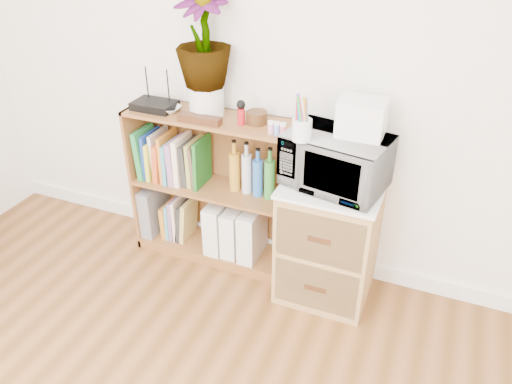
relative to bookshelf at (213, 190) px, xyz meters
The scene contains 21 objects.
skirting_board 0.57m from the bookshelf, 21.80° to the left, with size 4.00×0.02×0.10m, color white.
bookshelf is the anchor object (origin of this frame).
wicker_unit 0.76m from the bookshelf, ahead, with size 0.50×0.45×0.70m, color #9E7542.
microwave 0.85m from the bookshelf, ahead, with size 0.50×0.34×0.28m, color silver.
pen_cup 0.85m from the bookshelf, 18.16° to the right, with size 0.09×0.09×0.10m, color white.
small_appliance 1.05m from the bookshelf, ahead, with size 0.22×0.19×0.18m, color white.
router 0.60m from the bookshelf, behind, with size 0.24×0.16×0.04m, color black.
white_bowl 0.55m from the bookshelf, behind, with size 0.13×0.13×0.03m, color white.
plant_pot 0.56m from the bookshelf, 137.19° to the left, with size 0.19×0.19×0.16m, color silver.
potted_plant 0.90m from the bookshelf, 137.19° to the left, with size 0.30×0.30×0.53m, color #29682F.
trinket_box 0.50m from the bookshelf, 92.95° to the right, with size 0.25×0.06×0.04m, color #39200F.
kokeshi_doll 0.56m from the bookshelf, 10.62° to the right, with size 0.04×0.04×0.09m, color #A11318.
wooden_bowl 0.58m from the bookshelf, ahead, with size 0.11×0.11×0.07m, color #37230F.
paint_jars 0.67m from the bookshelf, 11.71° to the right, with size 0.12×0.04×0.06m, color pink.
file_box 0.51m from the bookshelf, behind, with size 0.10×0.26×0.33m, color slate.
magazine_holder_left 0.25m from the bookshelf, 16.23° to the right, with size 0.10×0.26×0.32m, color silver.
magazine_holder_mid 0.29m from the bookshelf, ahead, with size 0.10×0.24×0.31m, color white.
magazine_holder_right 0.36m from the bookshelf, ahead, with size 0.10×0.26×0.33m, color silver.
cookbooks 0.30m from the bookshelf, behind, with size 0.42×0.20×0.31m.
liquor_bottles 0.31m from the bookshelf, ahead, with size 0.29×0.07×0.31m.
lower_books 0.37m from the bookshelf, behind, with size 0.20×0.19×0.29m.
Camera 1 is at (0.88, -0.20, 2.02)m, focal length 35.00 mm.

